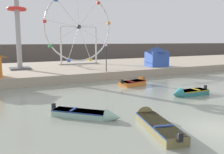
# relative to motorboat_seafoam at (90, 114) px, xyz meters

# --- Properties ---
(ground_plane) EXTENTS (240.00, 240.00, 0.00)m
(ground_plane) POSITION_rel_motorboat_seafoam_xyz_m (5.88, -5.49, -0.25)
(ground_plane) COLOR gray
(quay_promenade) EXTENTS (110.00, 20.34, 1.07)m
(quay_promenade) POSITION_rel_motorboat_seafoam_xyz_m (5.88, 23.57, 0.29)
(quay_promenade) COLOR tan
(quay_promenade) RESTS_ON ground_plane
(distant_town_skyline) EXTENTS (140.00, 3.00, 4.40)m
(distant_town_skyline) POSITION_rel_motorboat_seafoam_xyz_m (5.88, 44.85, 1.95)
(distant_town_skyline) COLOR #564C47
(distant_town_skyline) RESTS_ON ground_plane
(motorboat_seafoam) EXTENTS (4.16, 4.17, 1.05)m
(motorboat_seafoam) POSITION_rel_motorboat_seafoam_xyz_m (0.00, 0.00, 0.00)
(motorboat_seafoam) COLOR #93BCAD
(motorboat_seafoam) RESTS_ON ground_plane
(motorboat_teal_painted) EXTENTS (4.12, 1.42, 1.20)m
(motorboat_teal_painted) POSITION_rel_motorboat_seafoam_xyz_m (10.76, 1.94, 0.02)
(motorboat_teal_painted) COLOR teal
(motorboat_teal_painted) RESTS_ON ground_plane
(motorboat_orange_hull) EXTENTS (4.12, 2.16, 1.43)m
(motorboat_orange_hull) POSITION_rel_motorboat_seafoam_xyz_m (9.60, 8.88, 0.04)
(motorboat_orange_hull) COLOR orange
(motorboat_orange_hull) RESTS_ON ground_plane
(motorboat_olive_wood) EXTENTS (2.63, 5.93, 1.22)m
(motorboat_olive_wood) POSITION_rel_motorboat_seafoam_xyz_m (2.86, -3.11, 0.02)
(motorboat_olive_wood) COLOR olive
(motorboat_olive_wood) RESTS_ON ground_plane
(ferris_wheel_white_frame) EXTENTS (12.27, 1.20, 12.61)m
(ferris_wheel_white_frame) POSITION_rel_motorboat_seafoam_xyz_m (8.55, 25.96, 7.16)
(ferris_wheel_white_frame) COLOR silver
(ferris_wheel_white_frame) RESTS_ON quay_promenade
(drop_tower_steel_tower) EXTENTS (2.80, 2.80, 11.33)m
(drop_tower_steel_tower) POSITION_rel_motorboat_seafoam_xyz_m (-1.84, 22.44, 6.51)
(drop_tower_steel_tower) COLOR #999EA3
(drop_tower_steel_tower) RESTS_ON quay_promenade
(carnival_booth_blue_tent) EXTENTS (3.54, 3.28, 3.19)m
(carnival_booth_blue_tent) POSITION_rel_motorboat_seafoam_xyz_m (18.32, 16.39, 2.49)
(carnival_booth_blue_tent) COLOR #3356B7
(carnival_booth_blue_tent) RESTS_ON quay_promenade
(promenade_lamp_near) EXTENTS (0.32, 0.32, 3.69)m
(promenade_lamp_near) POSITION_rel_motorboat_seafoam_xyz_m (8.26, 14.39, 3.26)
(promenade_lamp_near) COLOR #2D2D33
(promenade_lamp_near) RESTS_ON quay_promenade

